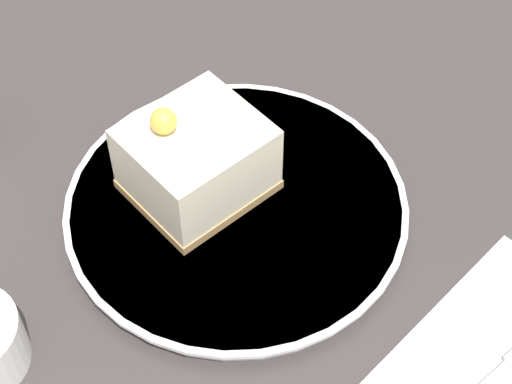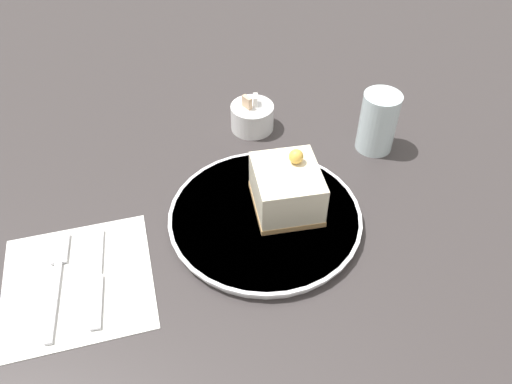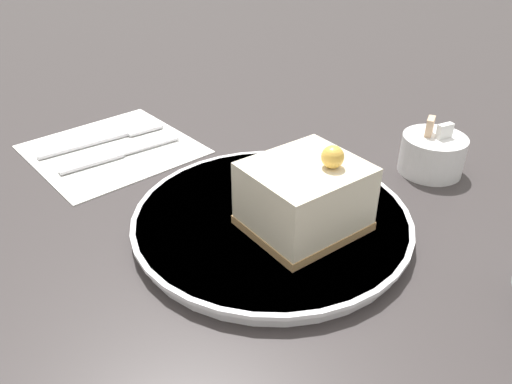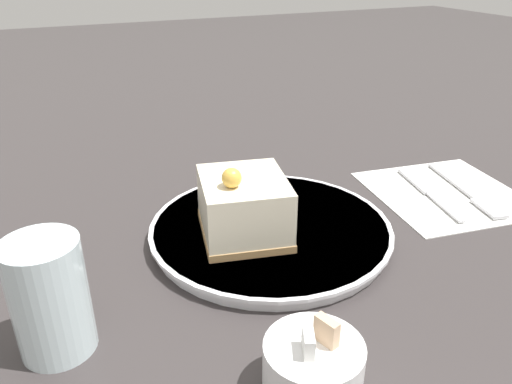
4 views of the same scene
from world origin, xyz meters
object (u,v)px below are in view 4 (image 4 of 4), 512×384
knife (423,188)px  cake_slice (244,206)px  plate (271,230)px  fork (469,193)px  drinking_glass (50,298)px  sugar_bowl (313,369)px

knife → cake_slice: bearing=18.1°
plate → knife: size_ratio=1.75×
cake_slice → knife: (-0.29, -0.03, -0.05)m
plate → fork: size_ratio=1.63×
plate → drinking_glass: 0.27m
fork → knife: bearing=-26.4°
cake_slice → fork: cake_slice is taller
plate → sugar_bowl: 0.24m
sugar_bowl → plate: bearing=-107.5°
fork → knife: size_ratio=1.07×
cake_slice → sugar_bowl: 0.23m
fork → knife: same height
fork → sugar_bowl: 0.43m
fork → knife: 0.06m
drinking_glass → fork: bearing=-172.0°
cake_slice → drinking_glass: (0.21, 0.09, 0.00)m
plate → knife: plate is taller
plate → cake_slice: bearing=8.0°
cake_slice → sugar_bowl: bearing=93.0°
cake_slice → fork: size_ratio=0.71×
sugar_bowl → fork: bearing=-150.6°
cake_slice → sugar_bowl: size_ratio=1.61×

